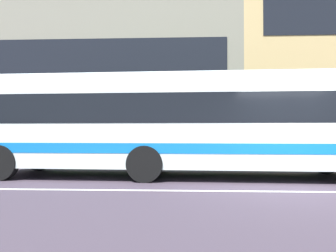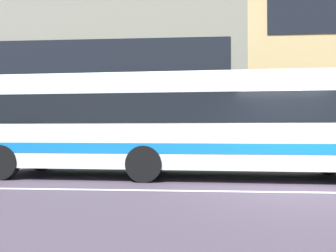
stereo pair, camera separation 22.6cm
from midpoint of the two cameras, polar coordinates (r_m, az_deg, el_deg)
ground_plane at (r=8.34m, az=21.26°, el=-10.41°), size 160.00×160.00×0.00m
lane_centre_line at (r=8.34m, az=21.26°, el=-10.39°), size 60.00×0.16×0.01m
hedge_row_far at (r=14.05m, az=9.43°, el=-4.51°), size 15.47×1.10×1.01m
apartment_block_left at (r=25.65m, az=-16.26°, el=6.78°), size 22.90×11.52×9.64m
transit_bus at (r=10.21m, az=0.47°, el=0.74°), size 11.83×3.08×3.04m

